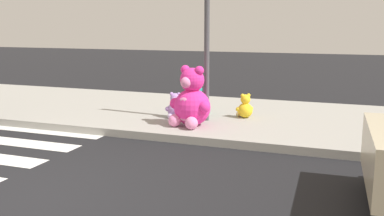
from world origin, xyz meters
TOP-DOWN VIEW (x-y plane):
  - ground_plane at (0.00, 0.00)m, footprint 60.00×60.00m
  - sidewalk at (0.00, 5.20)m, footprint 28.00×4.40m
  - sign_pole at (1.00, 4.40)m, footprint 0.56×0.11m
  - plush_pink_large at (0.87, 3.81)m, footprint 0.90×0.84m
  - plush_lavender at (0.30, 4.39)m, footprint 0.42×0.39m
  - plush_yellow at (1.70, 4.93)m, footprint 0.37×0.38m
  - plush_teal at (0.54, 4.95)m, footprint 0.52×0.52m

SIDE VIEW (x-z plane):
  - ground_plane at x=0.00m, z-range 0.00..0.00m
  - sidewalk at x=0.00m, z-range 0.00..0.15m
  - plush_yellow at x=1.70m, z-range 0.10..0.62m
  - plush_lavender at x=0.30m, z-range 0.09..0.65m
  - plush_teal at x=0.54m, z-range 0.08..0.80m
  - plush_pink_large at x=0.87m, z-range 0.03..1.22m
  - sign_pole at x=1.00m, z-range 0.25..3.45m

